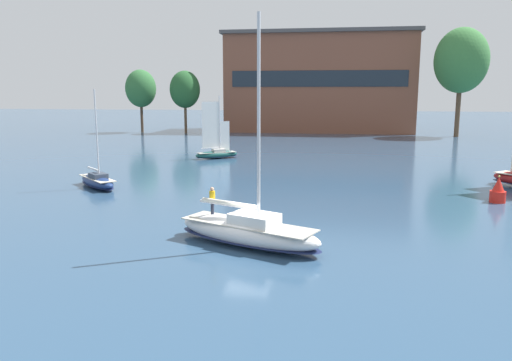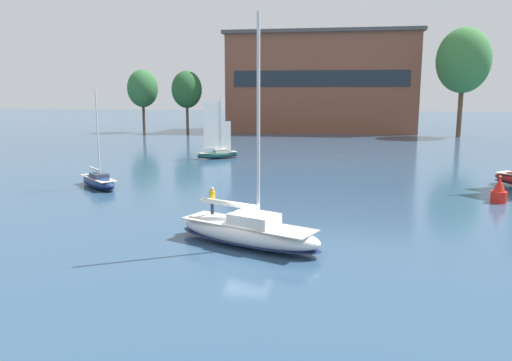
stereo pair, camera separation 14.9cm
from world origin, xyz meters
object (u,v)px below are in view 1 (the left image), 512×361
(sailboat_moored_mid_channel, at_px, (97,181))
(channel_buoy, at_px, (498,192))
(sailboat_moored_near_marina, at_px, (217,153))
(tree_shore_right, at_px, (185,90))
(sailboat_main, at_px, (248,230))
(tree_shore_center, at_px, (141,89))
(tree_shore_left, at_px, (461,61))

(sailboat_moored_mid_channel, bearing_deg, channel_buoy, -1.62)
(sailboat_moored_near_marina, distance_m, channel_buoy, 35.09)
(tree_shore_right, bearing_deg, channel_buoy, -54.11)
(sailboat_main, height_order, sailboat_moored_mid_channel, sailboat_main)
(tree_shore_center, height_order, sailboat_main, tree_shore_center)
(tree_shore_center, xyz_separation_m, channel_buoy, (52.50, -59.61, -8.22))
(sailboat_main, distance_m, channel_buoy, 22.14)
(tree_shore_right, distance_m, channel_buoy, 73.70)
(sailboat_moored_mid_channel, height_order, channel_buoy, sailboat_moored_mid_channel)
(tree_shore_center, relative_size, channel_buoy, 6.07)
(sailboat_moored_near_marina, bearing_deg, sailboat_moored_mid_channel, -106.18)
(tree_shore_center, bearing_deg, channel_buoy, -48.63)
(tree_shore_center, height_order, channel_buoy, tree_shore_center)
(sailboat_moored_mid_channel, bearing_deg, tree_shore_left, 53.05)
(tree_shore_left, distance_m, sailboat_moored_near_marina, 54.91)
(tree_shore_left, xyz_separation_m, channel_buoy, (-10.29, -59.25, -13.26))
(sailboat_main, distance_m, sailboat_moored_near_marina, 37.02)
(sailboat_main, xyz_separation_m, sailboat_moored_near_marina, (-10.23, 35.58, -0.16))
(sailboat_moored_near_marina, height_order, channel_buoy, sailboat_moored_near_marina)
(tree_shore_right, xyz_separation_m, channel_buoy, (42.95, -59.36, -8.02))
(tree_shore_right, xyz_separation_m, sailboat_moored_near_marina, (15.43, -37.60, -8.17))
(tree_shore_center, height_order, tree_shore_right, tree_shore_center)
(tree_shore_left, bearing_deg, sailboat_main, -110.68)
(tree_shore_center, relative_size, sailboat_moored_near_marina, 1.63)
(channel_buoy, bearing_deg, tree_shore_center, 131.37)
(channel_buoy, bearing_deg, sailboat_moored_mid_channel, 178.38)
(tree_shore_left, distance_m, tree_shore_right, 53.50)
(sailboat_main, bearing_deg, channel_buoy, 38.62)
(tree_shore_center, distance_m, channel_buoy, 79.86)
(tree_shore_center, height_order, sailboat_moored_mid_channel, tree_shore_center)
(tree_shore_right, height_order, sailboat_moored_near_marina, tree_shore_right)
(sailboat_main, bearing_deg, tree_shore_left, 69.32)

